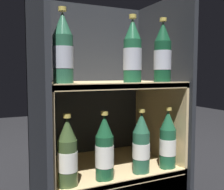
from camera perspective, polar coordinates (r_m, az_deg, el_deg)
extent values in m
cube|color=#23262B|center=(1.34, -5.00, -1.05)|extent=(0.60, 0.02, 0.95)
cube|color=#23262B|center=(1.06, -15.94, -2.75)|extent=(0.02, 0.45, 0.95)
cube|color=#23262B|center=(1.29, 10.70, -1.36)|extent=(0.02, 0.45, 0.95)
cube|color=#DBBC84|center=(1.20, -1.28, -15.13)|extent=(0.56, 0.41, 0.02)
cube|color=#DBBC84|center=(1.04, 3.21, -18.37)|extent=(0.56, 0.02, 0.03)
cube|color=#DBBC84|center=(1.37, 9.87, -17.33)|extent=(0.01, 0.41, 0.19)
cube|color=#DBBC84|center=(1.13, -1.31, 2.37)|extent=(0.56, 0.41, 0.02)
cube|color=#DBBC84|center=(0.96, 3.31, 1.94)|extent=(0.56, 0.02, 0.03)
cube|color=#DBBC84|center=(1.10, -14.86, -12.90)|extent=(0.01, 0.41, 0.55)
cube|color=#DBBC84|center=(1.31, 9.99, -9.97)|extent=(0.01, 0.41, 0.55)
cylinder|color=#285B42|center=(0.91, -10.59, 7.50)|extent=(0.07, 0.07, 0.17)
cylinder|color=#ADB2C1|center=(0.91, -10.60, 8.02)|extent=(0.07, 0.07, 0.07)
cone|color=#285B42|center=(0.93, -10.71, 15.09)|extent=(0.07, 0.07, 0.08)
cylinder|color=gold|center=(0.94, -10.76, 17.90)|extent=(0.03, 0.03, 0.01)
cylinder|color=#1E5638|center=(1.02, 4.46, 7.28)|extent=(0.07, 0.07, 0.17)
cylinder|color=#ADB2C1|center=(1.02, 4.47, 7.75)|extent=(0.07, 0.07, 0.08)
cone|color=#1E5638|center=(1.03, 4.51, 14.13)|extent=(0.07, 0.07, 0.08)
cylinder|color=gold|center=(1.04, 4.53, 16.68)|extent=(0.03, 0.03, 0.01)
cylinder|color=#144228|center=(1.09, 10.93, 7.03)|extent=(0.07, 0.07, 0.17)
cylinder|color=#ADB2C1|center=(1.09, 10.94, 7.47)|extent=(0.07, 0.07, 0.08)
cone|color=#144228|center=(1.10, 11.03, 13.42)|extent=(0.07, 0.07, 0.08)
cylinder|color=gold|center=(1.11, 11.07, 15.80)|extent=(0.03, 0.03, 0.01)
cylinder|color=#384C28|center=(0.97, -9.62, -14.44)|extent=(0.07, 0.07, 0.17)
cylinder|color=silver|center=(0.97, -9.62, -13.97)|extent=(0.07, 0.07, 0.07)
cone|color=#384C28|center=(0.94, -9.72, -7.32)|extent=(0.07, 0.07, 0.08)
cylinder|color=gold|center=(0.93, -9.76, -4.49)|extent=(0.03, 0.03, 0.01)
cylinder|color=#194C2D|center=(1.01, -1.63, -13.51)|extent=(0.07, 0.07, 0.17)
cylinder|color=silver|center=(1.01, -1.64, -13.06)|extent=(0.07, 0.07, 0.08)
cone|color=#194C2D|center=(0.98, -1.65, -6.68)|extent=(0.07, 0.07, 0.08)
cylinder|color=gold|center=(0.97, -1.66, -3.99)|extent=(0.03, 0.03, 0.01)
cylinder|color=#285B42|center=(1.08, 6.35, -12.31)|extent=(0.07, 0.07, 0.17)
cylinder|color=silver|center=(1.08, 6.36, -11.89)|extent=(0.07, 0.07, 0.06)
cone|color=#285B42|center=(1.06, 6.41, -5.91)|extent=(0.07, 0.07, 0.08)
cylinder|color=gold|center=(1.05, 6.44, -3.40)|extent=(0.03, 0.03, 0.01)
cylinder|color=#1E5638|center=(1.16, 12.02, -11.31)|extent=(0.07, 0.07, 0.17)
cylinder|color=silver|center=(1.15, 12.02, -10.91)|extent=(0.07, 0.07, 0.07)
cone|color=#1E5638|center=(1.13, 12.13, -5.30)|extent=(0.07, 0.07, 0.08)
cylinder|color=gold|center=(1.12, 12.17, -2.94)|extent=(0.03, 0.03, 0.01)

